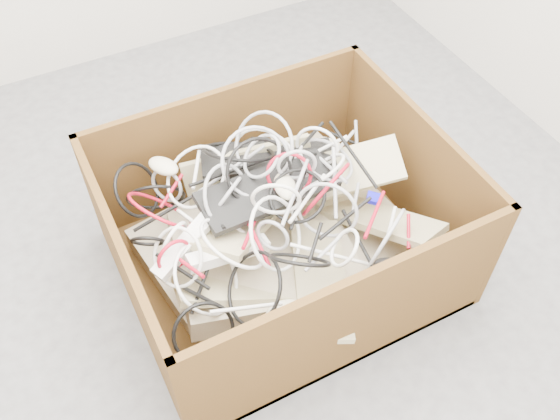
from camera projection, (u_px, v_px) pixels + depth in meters
name	position (u px, v px, depth m)	size (l,w,h in m)	color
ground	(249.00, 261.00, 2.29)	(3.00, 3.00, 0.00)	#4A4B4D
cardboard_box	(279.00, 245.00, 2.17)	(1.10, 0.92, 0.52)	#422E10
keyboard_pile	(286.00, 208.00, 2.10)	(0.92, 0.90, 0.34)	tan
mice_scatter	(278.00, 215.00, 1.98)	(0.70, 0.77, 0.20)	beige
power_strip_left	(187.00, 243.00, 1.87)	(0.27, 0.05, 0.04)	white
power_strip_right	(228.00, 253.00, 1.88)	(0.26, 0.05, 0.04)	white
vga_plug	(374.00, 198.00, 2.01)	(0.04, 0.04, 0.02)	#100DD0
cable_tangle	(253.00, 204.00, 1.94)	(0.98, 0.81, 0.45)	silver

